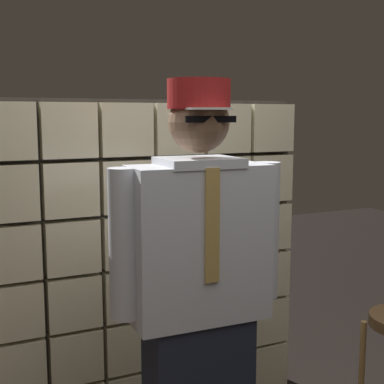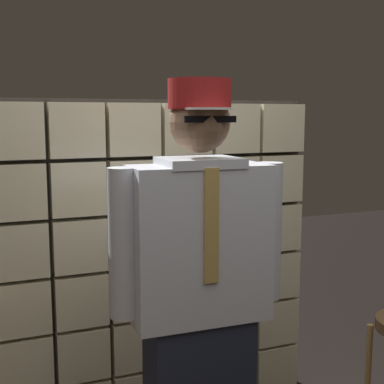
# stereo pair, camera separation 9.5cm
# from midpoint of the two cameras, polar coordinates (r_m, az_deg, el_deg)

# --- Properties ---
(glass_block_wall) EXTENTS (1.77, 0.10, 1.77)m
(glass_block_wall) POSITION_cam_midpoint_polar(r_m,az_deg,el_deg) (2.94, -5.08, -7.70)
(glass_block_wall) COLOR beige
(glass_block_wall) RESTS_ON ground
(standing_person) EXTENTS (0.72, 0.31, 1.80)m
(standing_person) POSITION_cam_midpoint_polar(r_m,az_deg,el_deg) (2.17, -0.58, -11.49)
(standing_person) COLOR #1E2333
(standing_person) RESTS_ON ground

